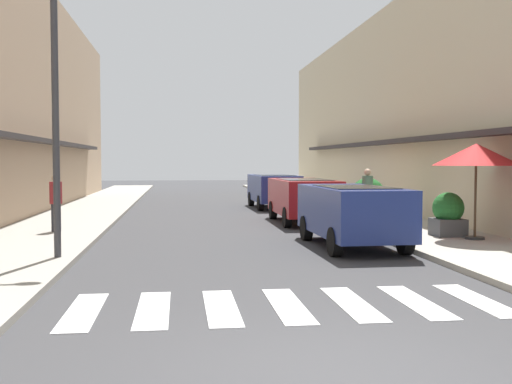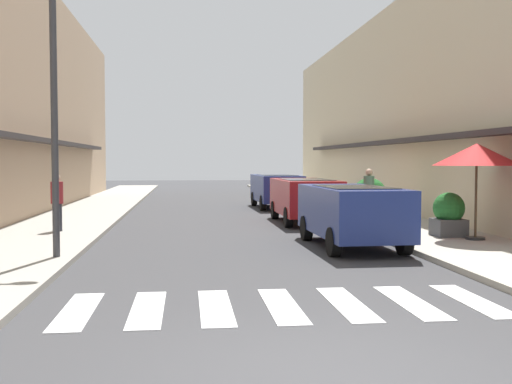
{
  "view_description": "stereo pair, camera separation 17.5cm",
  "coord_description": "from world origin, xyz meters",
  "px_view_note": "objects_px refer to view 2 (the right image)",
  "views": [
    {
      "loc": [
        -1.53,
        -5.65,
        2.07
      ],
      "look_at": [
        0.45,
        10.24,
        1.26
      ],
      "focal_mm": 43.26,
      "sensor_mm": 36.0,
      "label": 1
    },
    {
      "loc": [
        -1.35,
        -5.67,
        2.07
      ],
      "look_at": [
        0.45,
        10.24,
        1.26
      ],
      "focal_mm": 43.26,
      "sensor_mm": 36.0,
      "label": 2
    }
  ],
  "objects_px": {
    "street_lamp": "(63,87)",
    "pedestrian_walking_far": "(57,201)",
    "parked_car_mid": "(305,195)",
    "pedestrian_walking_near": "(369,194)",
    "parked_car_near": "(352,209)",
    "planter_far": "(369,199)",
    "parked_car_far": "(276,187)",
    "cafe_umbrella": "(477,155)",
    "planter_midblock": "(449,214)"
  },
  "relations": [
    {
      "from": "cafe_umbrella",
      "to": "planter_midblock",
      "type": "xyz_separation_m",
      "value": [
        -0.37,
        0.73,
        -1.53
      ]
    },
    {
      "from": "parked_car_far",
      "to": "street_lamp",
      "type": "xyz_separation_m",
      "value": [
        -6.39,
        -13.9,
        2.65
      ]
    },
    {
      "from": "parked_car_mid",
      "to": "pedestrian_walking_far",
      "type": "distance_m",
      "value": 7.95
    },
    {
      "from": "parked_car_mid",
      "to": "pedestrian_walking_far",
      "type": "bearing_deg",
      "value": -160.65
    },
    {
      "from": "planter_midblock",
      "to": "street_lamp",
      "type": "bearing_deg",
      "value": -165.4
    },
    {
      "from": "parked_car_near",
      "to": "planter_midblock",
      "type": "relative_size",
      "value": 3.74
    },
    {
      "from": "parked_car_far",
      "to": "planter_far",
      "type": "distance_m",
      "value": 7.17
    },
    {
      "from": "pedestrian_walking_near",
      "to": "planter_far",
      "type": "bearing_deg",
      "value": -87.86
    },
    {
      "from": "pedestrian_walking_near",
      "to": "parked_car_near",
      "type": "bearing_deg",
      "value": 88.64
    },
    {
      "from": "parked_car_far",
      "to": "planter_midblock",
      "type": "bearing_deg",
      "value": -76.16
    },
    {
      "from": "pedestrian_walking_far",
      "to": "street_lamp",
      "type": "bearing_deg",
      "value": 66.69
    },
    {
      "from": "cafe_umbrella",
      "to": "pedestrian_walking_far",
      "type": "bearing_deg",
      "value": 164.17
    },
    {
      "from": "cafe_umbrella",
      "to": "planter_midblock",
      "type": "height_order",
      "value": "cafe_umbrella"
    },
    {
      "from": "parked_car_mid",
      "to": "parked_car_far",
      "type": "distance_m",
      "value": 6.55
    },
    {
      "from": "parked_car_near",
      "to": "street_lamp",
      "type": "distance_m",
      "value": 7.07
    },
    {
      "from": "parked_car_mid",
      "to": "parked_car_far",
      "type": "relative_size",
      "value": 1.0
    },
    {
      "from": "parked_car_mid",
      "to": "planter_midblock",
      "type": "height_order",
      "value": "parked_car_mid"
    },
    {
      "from": "planter_midblock",
      "to": "pedestrian_walking_near",
      "type": "xyz_separation_m",
      "value": [
        -1.02,
        3.67,
        0.33
      ]
    },
    {
      "from": "planter_midblock",
      "to": "planter_far",
      "type": "bearing_deg",
      "value": 98.61
    },
    {
      "from": "pedestrian_walking_far",
      "to": "parked_car_mid",
      "type": "bearing_deg",
      "value": 162.74
    },
    {
      "from": "parked_car_far",
      "to": "cafe_umbrella",
      "type": "height_order",
      "value": "cafe_umbrella"
    },
    {
      "from": "street_lamp",
      "to": "cafe_umbrella",
      "type": "distance_m",
      "value": 9.83
    },
    {
      "from": "parked_car_near",
      "to": "street_lamp",
      "type": "xyz_separation_m",
      "value": [
        -6.39,
        -1.48,
        2.65
      ]
    },
    {
      "from": "parked_car_mid",
      "to": "parked_car_far",
      "type": "height_order",
      "value": "same"
    },
    {
      "from": "parked_car_mid",
      "to": "cafe_umbrella",
      "type": "height_order",
      "value": "cafe_umbrella"
    },
    {
      "from": "parked_car_mid",
      "to": "street_lamp",
      "type": "height_order",
      "value": "street_lamp"
    },
    {
      "from": "parked_car_near",
      "to": "pedestrian_walking_far",
      "type": "xyz_separation_m",
      "value": [
        -7.5,
        3.23,
        0.03
      ]
    },
    {
      "from": "parked_car_far",
      "to": "street_lamp",
      "type": "height_order",
      "value": "street_lamp"
    },
    {
      "from": "cafe_umbrella",
      "to": "pedestrian_walking_far",
      "type": "distance_m",
      "value": 11.2
    },
    {
      "from": "parked_car_mid",
      "to": "pedestrian_walking_near",
      "type": "relative_size",
      "value": 2.56
    },
    {
      "from": "parked_car_far",
      "to": "parked_car_mid",
      "type": "bearing_deg",
      "value": -90.0
    },
    {
      "from": "parked_car_far",
      "to": "pedestrian_walking_near",
      "type": "bearing_deg",
      "value": -76.98
    },
    {
      "from": "parked_car_far",
      "to": "pedestrian_walking_far",
      "type": "xyz_separation_m",
      "value": [
        -7.5,
        -9.18,
        0.03
      ]
    },
    {
      "from": "cafe_umbrella",
      "to": "planter_far",
      "type": "xyz_separation_m",
      "value": [
        -1.08,
        5.38,
        -1.42
      ]
    },
    {
      "from": "parked_car_mid",
      "to": "cafe_umbrella",
      "type": "bearing_deg",
      "value": -60.5
    },
    {
      "from": "parked_car_far",
      "to": "planter_midblock",
      "type": "height_order",
      "value": "parked_car_far"
    },
    {
      "from": "street_lamp",
      "to": "planter_far",
      "type": "bearing_deg",
      "value": 39.62
    },
    {
      "from": "cafe_umbrella",
      "to": "planter_far",
      "type": "distance_m",
      "value": 5.66
    },
    {
      "from": "pedestrian_walking_near",
      "to": "parked_car_far",
      "type": "bearing_deg",
      "value": -56.82
    },
    {
      "from": "street_lamp",
      "to": "pedestrian_walking_near",
      "type": "xyz_separation_m",
      "value": [
        8.2,
        6.07,
        -2.55
      ]
    },
    {
      "from": "street_lamp",
      "to": "pedestrian_walking_far",
      "type": "xyz_separation_m",
      "value": [
        -1.11,
        4.71,
        -2.62
      ]
    },
    {
      "from": "street_lamp",
      "to": "pedestrian_walking_far",
      "type": "relative_size",
      "value": 3.58
    },
    {
      "from": "street_lamp",
      "to": "planter_midblock",
      "type": "height_order",
      "value": "street_lamp"
    },
    {
      "from": "planter_far",
      "to": "pedestrian_walking_near",
      "type": "xyz_separation_m",
      "value": [
        -0.32,
        -0.98,
        0.22
      ]
    },
    {
      "from": "street_lamp",
      "to": "parked_car_mid",
      "type": "bearing_deg",
      "value": 48.99
    },
    {
      "from": "planter_midblock",
      "to": "pedestrian_walking_far",
      "type": "distance_m",
      "value": 10.59
    },
    {
      "from": "parked_car_near",
      "to": "parked_car_mid",
      "type": "relative_size",
      "value": 0.98
    },
    {
      "from": "planter_far",
      "to": "pedestrian_walking_near",
      "type": "relative_size",
      "value": 0.82
    },
    {
      "from": "street_lamp",
      "to": "planter_far",
      "type": "relative_size",
      "value": 4.08
    },
    {
      "from": "parked_car_far",
      "to": "pedestrian_walking_near",
      "type": "xyz_separation_m",
      "value": [
        1.81,
        -7.83,
        0.1
      ]
    }
  ]
}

